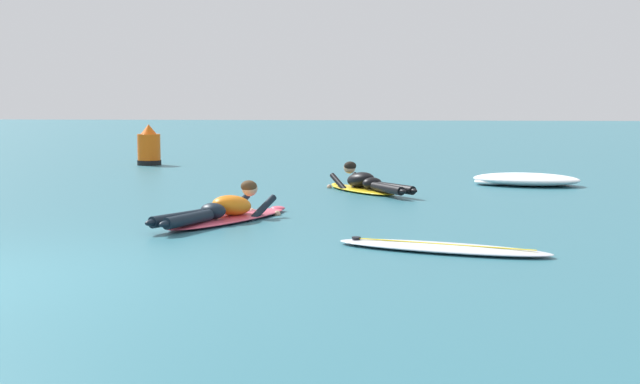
# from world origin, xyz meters

# --- Properties ---
(ground_plane) EXTENTS (120.00, 120.00, 0.00)m
(ground_plane) POSITION_xyz_m (0.00, 10.00, 0.00)
(ground_plane) COLOR #2D6B7A
(surfer_near) EXTENTS (1.44, 2.62, 0.54)m
(surfer_near) POSITION_xyz_m (1.32, 3.82, 0.13)
(surfer_near) COLOR #E54C66
(surfer_near) RESTS_ON ground
(surfer_far) EXTENTS (1.75, 2.29, 0.53)m
(surfer_far) POSITION_xyz_m (2.84, 7.69, 0.14)
(surfer_far) COLOR yellow
(surfer_far) RESTS_ON ground
(drifting_surfboard) EXTENTS (2.31, 1.17, 0.16)m
(drifting_surfboard) POSITION_xyz_m (4.00, 2.02, 0.03)
(drifting_surfboard) COLOR silver
(drifting_surfboard) RESTS_ON ground
(whitewater_mid_right) EXTENTS (2.17, 1.62, 0.23)m
(whitewater_mid_right) POSITION_xyz_m (5.70, 9.28, 0.11)
(whitewater_mid_right) COLOR white
(whitewater_mid_right) RESTS_ON ground
(channel_marker_buoy) EXTENTS (0.58, 0.58, 1.00)m
(channel_marker_buoy) POSITION_xyz_m (-2.87, 13.47, 0.40)
(channel_marker_buoy) COLOR #EA5B0F
(channel_marker_buoy) RESTS_ON ground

